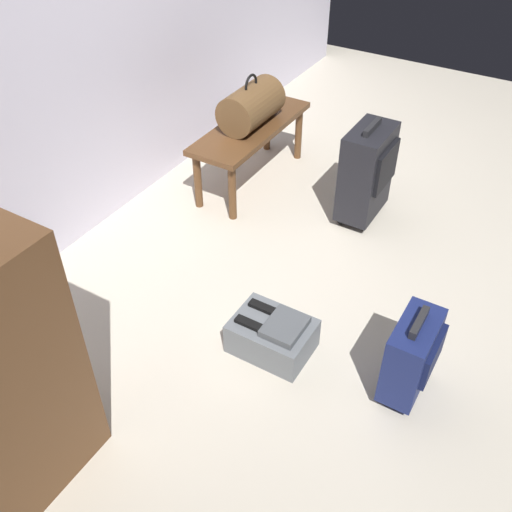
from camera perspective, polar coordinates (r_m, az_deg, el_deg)
ground_plane at (r=3.24m, az=8.89°, el=-2.47°), size 6.60×6.60×0.00m
bench at (r=3.86m, az=-0.49°, el=12.00°), size 1.00×0.36×0.42m
duffel_bag_brown at (r=3.78m, az=-0.48°, el=14.67°), size 0.44×0.26×0.34m
cell_phone at (r=4.11m, az=1.52°, el=14.88°), size 0.07×0.14×0.01m
suitcase_upright_charcoal at (r=3.56m, az=10.92°, el=8.20°), size 0.38×0.24×0.64m
suitcase_small_navy at (r=2.61m, az=15.17°, el=-9.47°), size 0.32×0.18×0.46m
backpack_grey at (r=2.79m, az=1.67°, el=-7.83°), size 0.28×0.38×0.21m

